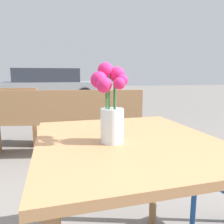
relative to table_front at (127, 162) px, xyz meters
name	(u,v)px	position (x,y,z in m)	size (l,w,h in m)	color
table_front	(127,162)	(0.00, 0.00, 0.00)	(0.83, 0.93, 0.74)	#9E7047
flower_vase	(111,107)	(-0.08, -0.04, 0.26)	(0.15, 0.16, 0.33)	silver
bench_middle	(63,120)	(-0.32, 1.81, -0.16)	(1.97, 0.63, 0.85)	#9E7047
parked_car	(49,87)	(-0.95, 7.64, -0.03)	(4.14, 1.82, 1.26)	gray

